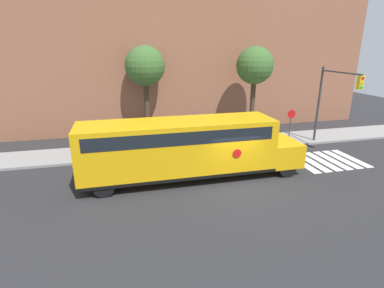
% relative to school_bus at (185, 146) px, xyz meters
% --- Properties ---
extents(ground_plane, '(60.00, 60.00, 0.00)m').
position_rel_school_bus_xyz_m(ground_plane, '(2.33, -1.57, -1.82)').
color(ground_plane, '#28282B').
extents(sidewalk_strip, '(44.00, 3.00, 0.15)m').
position_rel_school_bus_xyz_m(sidewalk_strip, '(2.33, 4.93, -1.74)').
color(sidewalk_strip, gray).
rests_on(sidewalk_strip, ground).
extents(building_backdrop, '(32.00, 4.00, 12.74)m').
position_rel_school_bus_xyz_m(building_backdrop, '(2.33, 11.43, 4.55)').
color(building_backdrop, '#935B42').
rests_on(building_backdrop, ground).
extents(crosswalk_stripes, '(4.00, 3.20, 0.01)m').
position_rel_school_bus_xyz_m(crosswalk_stripes, '(9.09, 0.43, -1.81)').
color(crosswalk_stripes, white).
rests_on(crosswalk_stripes, ground).
extents(school_bus, '(11.66, 2.57, 3.16)m').
position_rel_school_bus_xyz_m(school_bus, '(0.00, 0.00, 0.00)').
color(school_bus, '#EAA80F').
rests_on(school_bus, ground).
extents(stop_sign, '(0.61, 0.10, 2.43)m').
position_rel_school_bus_xyz_m(stop_sign, '(8.77, 4.32, -0.25)').
color(stop_sign, '#38383A').
rests_on(stop_sign, ground).
extents(traffic_light, '(0.28, 3.69, 5.41)m').
position_rel_school_bus_xyz_m(traffic_light, '(10.62, 2.76, 1.80)').
color(traffic_light, '#38383A').
rests_on(traffic_light, ground).
extents(tree_near_sidewalk, '(2.79, 2.79, 6.76)m').
position_rel_school_bus_xyz_m(tree_near_sidewalk, '(6.94, 6.96, 3.46)').
color(tree_near_sidewalk, '#423323').
rests_on(tree_near_sidewalk, ground).
extents(tree_far_sidewalk, '(2.88, 2.88, 6.82)m').
position_rel_school_bus_xyz_m(tree_far_sidewalk, '(-1.10, 8.14, 3.48)').
color(tree_far_sidewalk, '#423323').
rests_on(tree_far_sidewalk, ground).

